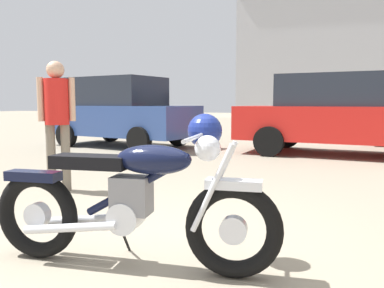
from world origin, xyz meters
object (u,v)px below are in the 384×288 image
(white_estate_far, at_px, (355,112))
(dark_sedan_left, at_px, (120,111))
(bystander, at_px, (57,112))
(vintage_motorcycle, at_px, (138,197))

(white_estate_far, distance_m, dark_sedan_left, 5.65)
(bystander, bearing_deg, white_estate_far, -71.17)
(bystander, xyz_separation_m, white_estate_far, (3.68, 4.95, -0.08))
(bystander, relative_size, dark_sedan_left, 0.40)
(vintage_motorcycle, distance_m, white_estate_far, 6.87)
(bystander, height_order, white_estate_far, white_estate_far)
(bystander, relative_size, white_estate_far, 0.34)
(dark_sedan_left, bearing_deg, vintage_motorcycle, -47.46)
(white_estate_far, bearing_deg, bystander, 58.29)
(vintage_motorcycle, distance_m, dark_sedan_left, 7.67)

